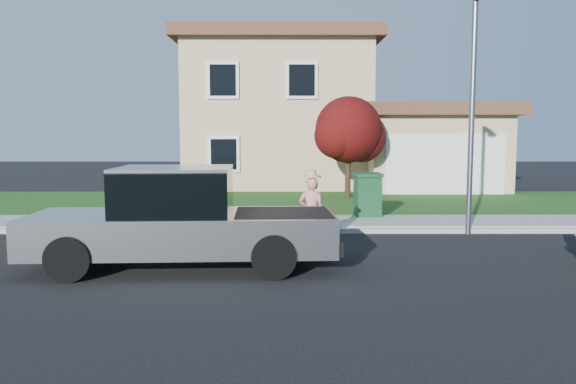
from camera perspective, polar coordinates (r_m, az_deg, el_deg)
The scene contains 10 objects.
ground at distance 10.90m, azimuth -2.10°, elevation -6.85°, with size 80.00×80.00×0.00m, color black.
curb at distance 13.74m, azimuth 2.48°, elevation -3.95°, with size 40.00×0.20×0.12m, color gray.
sidewalk at distance 14.82m, azimuth 2.28°, elevation -3.17°, with size 40.00×2.00×0.15m, color gray.
lawn at distance 19.28m, azimuth 1.70°, elevation -1.15°, with size 40.00×7.00×0.10m, color #123D11.
house at distance 27.04m, azimuth 1.83°, elevation 7.47°, with size 14.00×11.30×6.85m.
pickup_truck at distance 10.25m, azimuth -10.74°, elevation -2.92°, with size 5.63×2.20×1.82m.
woman at distance 11.92m, azimuth 2.40°, elevation -1.93°, with size 0.58×0.41×1.66m.
ornamental_tree at distance 20.75m, azimuth 6.26°, elevation 5.99°, with size 2.69×2.43×3.70m.
trash_bin at distance 15.74m, azimuth 8.07°, elevation -0.21°, with size 0.77×0.87×1.19m.
street_lamp at distance 14.05m, azimuth 18.33°, elevation 8.84°, with size 0.31×0.74×5.62m.
Camera 1 is at (0.36, -10.63, 2.39)m, focal length 35.00 mm.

